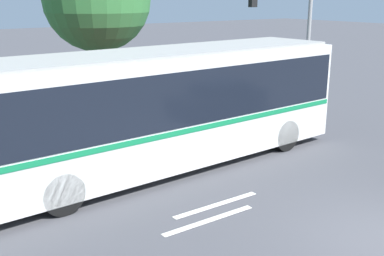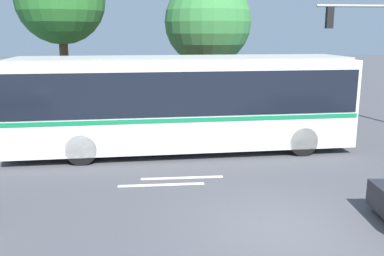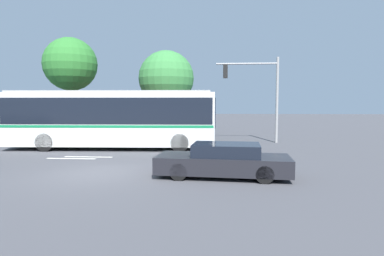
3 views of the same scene
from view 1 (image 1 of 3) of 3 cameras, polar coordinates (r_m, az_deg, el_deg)
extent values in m
cube|color=silver|center=(13.10, -3.98, 2.39)|extent=(11.91, 3.09, 3.00)
cube|color=black|center=(13.00, -4.02, 4.45)|extent=(11.68, 3.12, 1.44)
cube|color=#147A47|center=(13.19, -3.95, 0.87)|extent=(11.80, 3.12, 0.14)
cube|color=black|center=(17.00, 12.89, 6.36)|extent=(0.16, 2.19, 1.68)
cube|color=#959592|center=(12.83, -4.11, 9.14)|extent=(11.43, 2.87, 0.10)
cylinder|color=black|center=(16.71, 5.37, 0.88)|extent=(1.01, 0.34, 1.00)
cylinder|color=black|center=(15.20, 11.22, -0.86)|extent=(1.01, 0.34, 1.00)
cylinder|color=black|center=(13.01, -19.40, -4.34)|extent=(1.01, 0.34, 1.00)
cylinder|color=black|center=(11.00, -15.49, -7.68)|extent=(1.01, 0.34, 1.00)
cylinder|color=gray|center=(22.20, 13.94, 10.35)|extent=(0.18, 0.18, 5.70)
cylinder|color=green|center=(19.73, 7.16, 14.81)|extent=(0.18, 0.02, 0.18)
cube|color=#286028|center=(17.87, -12.24, 1.71)|extent=(7.19, 1.30, 1.09)
cube|color=#B7192D|center=(17.70, -12.38, 4.15)|extent=(7.05, 1.24, 0.47)
cylinder|color=brown|center=(21.12, -11.03, 6.65)|extent=(0.31, 0.31, 3.06)
cube|color=silver|center=(11.26, 2.99, -9.30)|extent=(2.40, 0.16, 0.01)
cube|color=silver|center=(10.53, 2.10, -11.14)|extent=(2.40, 0.16, 0.01)
camera|label=2|loc=(6.73, 88.20, -4.91)|focal=39.88mm
camera|label=3|loc=(14.57, 81.84, -6.48)|focal=29.58mm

